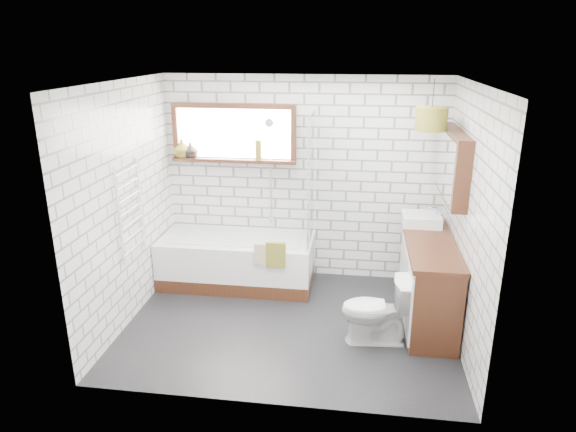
# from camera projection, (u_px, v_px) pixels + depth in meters

# --- Properties ---
(floor) EXTENTS (3.40, 2.60, 0.01)m
(floor) POSITION_uv_depth(u_px,v_px,m) (289.00, 324.00, 5.48)
(floor) COLOR black
(floor) RESTS_ON ground
(ceiling) EXTENTS (3.40, 2.60, 0.01)m
(ceiling) POSITION_uv_depth(u_px,v_px,m) (289.00, 82.00, 4.67)
(ceiling) COLOR white
(ceiling) RESTS_ON ground
(wall_back) EXTENTS (3.40, 0.01, 2.50)m
(wall_back) POSITION_uv_depth(u_px,v_px,m) (303.00, 179.00, 6.30)
(wall_back) COLOR white
(wall_back) RESTS_ON ground
(wall_front) EXTENTS (3.40, 0.01, 2.50)m
(wall_front) POSITION_uv_depth(u_px,v_px,m) (266.00, 266.00, 3.85)
(wall_front) COLOR white
(wall_front) RESTS_ON ground
(wall_left) EXTENTS (0.01, 2.60, 2.50)m
(wall_left) POSITION_uv_depth(u_px,v_px,m) (126.00, 205.00, 5.30)
(wall_left) COLOR white
(wall_left) RESTS_ON ground
(wall_right) EXTENTS (0.01, 2.60, 2.50)m
(wall_right) POSITION_uv_depth(u_px,v_px,m) (467.00, 220.00, 4.85)
(wall_right) COLOR white
(wall_right) RESTS_ON ground
(window) EXTENTS (1.52, 0.16, 0.68)m
(window) POSITION_uv_depth(u_px,v_px,m) (234.00, 134.00, 6.19)
(window) COLOR #32180E
(window) RESTS_ON wall_back
(towel_radiator) EXTENTS (0.06, 0.52, 1.00)m
(towel_radiator) POSITION_uv_depth(u_px,v_px,m) (130.00, 210.00, 5.31)
(towel_radiator) COLOR white
(towel_radiator) RESTS_ON wall_left
(mirror_cabinet) EXTENTS (0.16, 1.20, 0.70)m
(mirror_cabinet) POSITION_uv_depth(u_px,v_px,m) (452.00, 164.00, 5.30)
(mirror_cabinet) COLOR #32180E
(mirror_cabinet) RESTS_ON wall_right
(shower_riser) EXTENTS (0.02, 0.02, 1.30)m
(shower_riser) POSITION_uv_depth(u_px,v_px,m) (271.00, 171.00, 6.28)
(shower_riser) COLOR silver
(shower_riser) RESTS_ON wall_back
(bathtub) EXTENTS (1.84, 0.81, 0.60)m
(bathtub) POSITION_uv_depth(u_px,v_px,m) (237.00, 260.00, 6.32)
(bathtub) COLOR white
(bathtub) RESTS_ON floor
(shower_screen) EXTENTS (0.02, 0.72, 1.50)m
(shower_screen) POSITION_uv_depth(u_px,v_px,m) (311.00, 181.00, 5.86)
(shower_screen) COLOR white
(shower_screen) RESTS_ON bathtub
(towel_green) EXTENTS (0.22, 0.06, 0.30)m
(towel_green) POSITION_uv_depth(u_px,v_px,m) (276.00, 255.00, 5.77)
(towel_green) COLOR olive
(towel_green) RESTS_ON bathtub
(towel_beige) EXTENTS (0.19, 0.05, 0.25)m
(towel_beige) POSITION_uv_depth(u_px,v_px,m) (263.00, 254.00, 5.79)
(towel_beige) COLOR tan
(towel_beige) RESTS_ON bathtub
(vanity) EXTENTS (0.50, 1.56, 0.89)m
(vanity) POSITION_uv_depth(u_px,v_px,m) (428.00, 280.00, 5.46)
(vanity) COLOR #32180E
(vanity) RESTS_ON floor
(basin) EXTENTS (0.42, 0.37, 0.12)m
(basin) POSITION_uv_depth(u_px,v_px,m) (421.00, 219.00, 5.77)
(basin) COLOR white
(basin) RESTS_ON vanity
(tap) EXTENTS (0.04, 0.04, 0.17)m
(tap) POSITION_uv_depth(u_px,v_px,m) (436.00, 214.00, 5.73)
(tap) COLOR silver
(tap) RESTS_ON vanity
(toilet) EXTENTS (0.45, 0.71, 0.69)m
(toilet) POSITION_uv_depth(u_px,v_px,m) (376.00, 310.00, 5.04)
(toilet) COLOR white
(toilet) RESTS_ON floor
(vase_olive) EXTENTS (0.27, 0.27, 0.22)m
(vase_olive) POSITION_uv_depth(u_px,v_px,m) (182.00, 150.00, 6.31)
(vase_olive) COLOR olive
(vase_olive) RESTS_ON window
(vase_dark) EXTENTS (0.23, 0.23, 0.19)m
(vase_dark) POSITION_uv_depth(u_px,v_px,m) (191.00, 152.00, 6.31)
(vase_dark) COLOR black
(vase_dark) RESTS_ON window
(bottle) EXTENTS (0.08, 0.08, 0.23)m
(bottle) POSITION_uv_depth(u_px,v_px,m) (258.00, 152.00, 6.19)
(bottle) COLOR olive
(bottle) RESTS_ON window
(pendant) EXTENTS (0.32, 0.32, 0.24)m
(pendant) POSITION_uv_depth(u_px,v_px,m) (431.00, 119.00, 5.27)
(pendant) COLOR olive
(pendant) RESTS_ON ceiling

